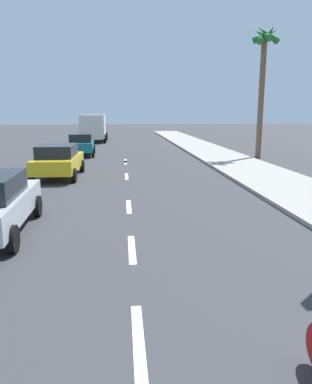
{
  "coord_description": "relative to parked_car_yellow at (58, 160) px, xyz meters",
  "views": [
    {
      "loc": [
        -0.17,
        2.53,
        3.07
      ],
      "look_at": [
        0.65,
        11.62,
        1.1
      ],
      "focal_mm": 34.69,
      "sensor_mm": 36.0,
      "label": 1
    }
  ],
  "objects": [
    {
      "name": "delivery_truck",
      "position": [
        0.09,
        21.82,
        0.66
      ],
      "size": [
        2.69,
        6.25,
        2.8
      ],
      "rotation": [
        0.0,
        0.0,
        0.0
      ],
      "color": "maroon",
      "rests_on": "ground"
    },
    {
      "name": "lane_stripe_5",
      "position": [
        3.24,
        -0.04,
        -0.84
      ],
      "size": [
        0.16,
        1.8,
        0.01
      ],
      "primitive_type": "cube",
      "color": "white",
      "rests_on": "ground"
    },
    {
      "name": "palm_tree_far",
      "position": [
        12.17,
        6.3,
        5.48
      ],
      "size": [
        1.92,
        1.89,
        8.61
      ],
      "color": "brown",
      "rests_on": "ground"
    },
    {
      "name": "lane_stripe_4",
      "position": [
        3.24,
        -6.0,
        -0.84
      ],
      "size": [
        0.16,
        1.8,
        0.01
      ],
      "primitive_type": "cube",
      "color": "white",
      "rests_on": "ground"
    },
    {
      "name": "ground_plane",
      "position": [
        3.24,
        -0.49,
        -0.84
      ],
      "size": [
        160.0,
        160.0,
        0.0
      ],
      "primitive_type": "plane",
      "color": "#38383A"
    },
    {
      "name": "parked_car_yellow",
      "position": [
        0.0,
        0.0,
        0.0
      ],
      "size": [
        2.09,
        4.43,
        1.57
      ],
      "rotation": [
        0.0,
        0.0,
        -0.02
      ],
      "color": "gold",
      "rests_on": "ground"
    },
    {
      "name": "lane_stripe_6",
      "position": [
        3.24,
        5.05,
        -0.84
      ],
      "size": [
        0.16,
        1.8,
        0.01
      ],
      "primitive_type": "cube",
      "color": "white",
      "rests_on": "ground"
    },
    {
      "name": "lane_stripe_3",
      "position": [
        3.24,
        -9.92,
        -0.84
      ],
      "size": [
        0.16,
        1.8,
        0.01
      ],
      "primitive_type": "cube",
      "color": "white",
      "rests_on": "ground"
    },
    {
      "name": "lane_stripe_7",
      "position": [
        3.24,
        5.88,
        -0.84
      ],
      "size": [
        0.16,
        1.8,
        0.01
      ],
      "primitive_type": "cube",
      "color": "white",
      "rests_on": "ground"
    },
    {
      "name": "parked_car_teal",
      "position": [
        0.11,
        9.19,
        -0.0
      ],
      "size": [
        2.06,
        4.16,
        1.57
      ],
      "rotation": [
        0.0,
        0.0,
        0.05
      ],
      "color": "#14727A",
      "rests_on": "ground"
    },
    {
      "name": "lane_stripe_2",
      "position": [
        3.24,
        -13.38,
        -0.84
      ],
      "size": [
        0.16,
        1.8,
        0.01
      ],
      "primitive_type": "cube",
      "color": "white",
      "rests_on": "ground"
    },
    {
      "name": "sidewalk_strip",
      "position": [
        9.86,
        1.51,
        -0.77
      ],
      "size": [
        3.6,
        80.0,
        0.14
      ],
      "primitive_type": "cube",
      "color": "#9E998E",
      "rests_on": "ground"
    }
  ]
}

